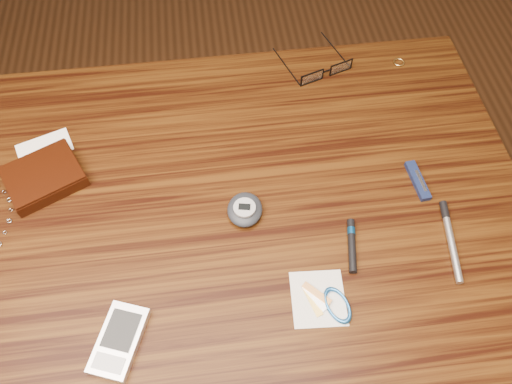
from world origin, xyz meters
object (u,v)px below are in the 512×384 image
Objects in this scene: pocket_knife at (418,181)px; silver_pen at (450,234)px; desk at (234,229)px; wallet_and_card at (44,176)px; pedometer at (245,209)px; pda_phone at (119,340)px; eyeglasses at (325,71)px; notepad_keys at (328,302)px.

pocket_knife is 0.11m from silver_pen.
desk is 0.34m from wallet_and_card.
wallet_and_card is 1.31× the size of silver_pen.
desk is 0.12m from pedometer.
pda_phone is (0.13, -0.30, -0.01)m from wallet_and_card.
wallet_and_card reaches higher than silver_pen.
pda_phone is 0.82× the size of silver_pen.
eyeglasses is (0.53, 0.19, -0.00)m from wallet_and_card.
pda_phone is 0.53m from silver_pen.
notepad_keys is 0.27m from pocket_knife.
notepad_keys is (0.44, -0.28, -0.01)m from wallet_and_card.
notepad_keys is at bearing -32.37° from wallet_and_card.
eyeglasses is (0.21, 0.27, 0.11)m from desk.
wallet_and_card is 0.32m from pda_phone.
silver_pen is (0.32, -0.08, -0.01)m from pedometer.
wallet_and_card is 1.60× the size of pda_phone.
eyeglasses is at bearing 108.30° from silver_pen.
eyeglasses is at bearing 79.26° from notepad_keys.
pedometer is at bearing -122.95° from eyeglasses.
wallet_and_card is at bearing 163.60° from silver_pen.
pedometer reaches higher than notepad_keys.
eyeglasses reaches higher than pda_phone.
silver_pen is at bearing 11.45° from pda_phone.
desk is at bearing 179.07° from pocket_knife.
pda_phone is at bearing -66.07° from wallet_and_card.
notepad_keys is 1.23× the size of pocket_knife.
desk is 0.34m from pocket_knife.
pocket_knife reaches higher than desk.
pda_phone is at bearing -176.22° from notepad_keys.
pocket_knife is (0.30, 0.02, -0.01)m from pedometer.
notepad_keys is at bearing -58.13° from pedometer.
pda_phone is (-0.39, -0.49, -0.00)m from eyeglasses.
pda_phone is 0.54m from pocket_knife.
notepad_keys is (0.10, -0.17, -0.01)m from pedometer.
pedometer is (0.33, -0.11, -0.00)m from wallet_and_card.
wallet_and_card reaches higher than notepad_keys.
notepad_keys is 0.69× the size of silver_pen.
wallet_and_card and eyeglasses have the same top height.
desk is 5.34× the size of wallet_and_card.
pedometer is at bearing -18.07° from wallet_and_card.
eyeglasses is at bearing 19.89° from wallet_and_card.
pedometer is at bearing -56.23° from desk.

